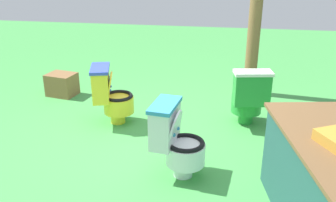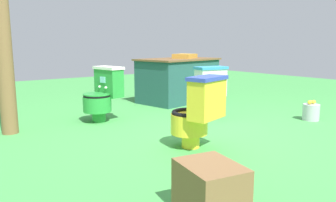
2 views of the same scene
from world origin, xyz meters
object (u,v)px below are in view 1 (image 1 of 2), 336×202
(toilet_yellow, at_px, (111,95))
(wooden_post, at_px, (254,34))
(toilet_green, at_px, (249,97))
(toilet_white, at_px, (176,140))
(small_crate, at_px, (62,84))

(toilet_yellow, distance_m, wooden_post, 2.25)
(toilet_green, relative_size, toilet_white, 1.00)
(toilet_yellow, height_order, small_crate, toilet_yellow)
(toilet_yellow, xyz_separation_m, small_crate, (-0.80, -1.02, -0.21))
(toilet_yellow, distance_m, small_crate, 1.31)
(toilet_white, height_order, wooden_post, wooden_post)
(toilet_white, bearing_deg, toilet_yellow, -129.56)
(toilet_yellow, bearing_deg, small_crate, -144.13)
(toilet_yellow, bearing_deg, wooden_post, 112.38)
(toilet_yellow, relative_size, small_crate, 1.82)
(wooden_post, bearing_deg, toilet_yellow, -51.73)
(toilet_green, bearing_deg, wooden_post, 76.44)
(toilet_yellow, bearing_deg, toilet_green, 81.39)
(small_crate, bearing_deg, toilet_green, 77.56)
(wooden_post, relative_size, small_crate, 4.47)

